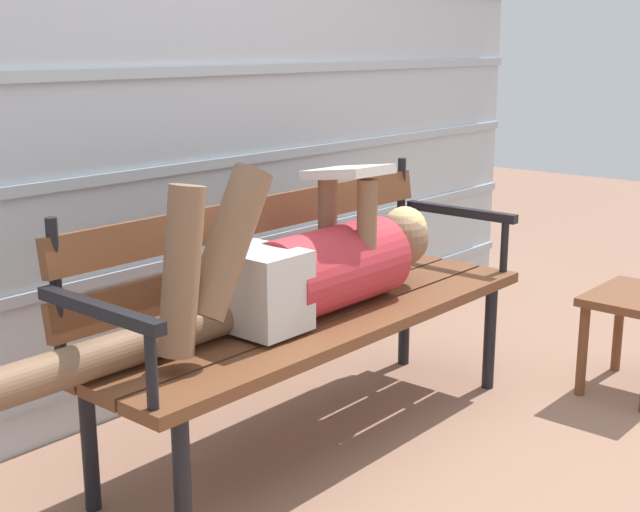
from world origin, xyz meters
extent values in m
plane|color=#936B56|center=(0.00, 0.00, 0.00)|extent=(12.00, 12.00, 0.00)
cube|color=#B2BCC6|center=(0.00, 0.83, 1.15)|extent=(4.38, 0.06, 2.31)
cube|color=#A3ADB7|center=(0.00, 0.80, 0.16)|extent=(4.38, 0.02, 0.04)
cube|color=#A3ADB7|center=(0.00, 0.80, 0.49)|extent=(4.38, 0.02, 0.04)
cube|color=#A3ADB7|center=(0.00, 0.80, 0.82)|extent=(4.38, 0.02, 0.04)
cube|color=#A3ADB7|center=(0.00, 0.80, 1.15)|extent=(4.38, 0.02, 0.04)
cube|color=brown|center=(0.00, 0.00, 0.41)|extent=(1.67, 0.15, 0.04)
cube|color=brown|center=(0.00, 0.16, 0.41)|extent=(1.67, 0.15, 0.04)
cube|color=brown|center=(0.00, 0.33, 0.41)|extent=(1.67, 0.15, 0.04)
cube|color=brown|center=(0.00, 0.41, 0.54)|extent=(1.61, 0.05, 0.11)
cube|color=brown|center=(0.00, 0.41, 0.71)|extent=(1.61, 0.05, 0.11)
cylinder|color=black|center=(-0.77, 0.41, 0.62)|extent=(0.03, 0.03, 0.39)
cylinder|color=black|center=(0.77, 0.41, 0.62)|extent=(0.03, 0.03, 0.39)
cylinder|color=black|center=(-0.74, -0.03, 0.20)|extent=(0.04, 0.04, 0.40)
cylinder|color=black|center=(0.74, -0.03, 0.20)|extent=(0.04, 0.04, 0.40)
cylinder|color=black|center=(-0.74, 0.36, 0.20)|extent=(0.04, 0.04, 0.40)
cylinder|color=black|center=(0.74, 0.36, 0.20)|extent=(0.04, 0.04, 0.40)
cube|color=black|center=(-0.81, 0.16, 0.63)|extent=(0.04, 0.47, 0.03)
cylinder|color=black|center=(-0.81, -0.03, 0.53)|extent=(0.03, 0.03, 0.20)
cube|color=black|center=(0.81, 0.16, 0.63)|extent=(0.04, 0.47, 0.03)
cylinder|color=black|center=(0.81, -0.03, 0.53)|extent=(0.03, 0.03, 0.20)
cylinder|color=#B72D38|center=(0.05, 0.16, 0.56)|extent=(0.51, 0.26, 0.26)
cube|color=silver|center=(-0.26, 0.16, 0.56)|extent=(0.20, 0.25, 0.23)
sphere|color=brown|center=(0.43, 0.16, 0.59)|extent=(0.19, 0.19, 0.19)
sphere|color=#E0C67A|center=(0.45, 0.16, 0.62)|extent=(0.16, 0.16, 0.16)
cylinder|color=brown|center=(-0.44, 0.10, 0.74)|extent=(0.29, 0.11, 0.41)
cylinder|color=brown|center=(-0.60, 0.10, 0.69)|extent=(0.15, 0.09, 0.44)
cylinder|color=brown|center=(-0.74, 0.22, 0.49)|extent=(0.80, 0.10, 0.10)
cylinder|color=brown|center=(0.13, 0.08, 0.70)|extent=(0.06, 0.06, 0.28)
cylinder|color=brown|center=(0.13, 0.24, 0.70)|extent=(0.06, 0.06, 0.28)
cube|color=silver|center=(0.13, 0.16, 0.86)|extent=(0.20, 0.27, 0.06)
cube|color=brown|center=(1.06, -0.44, 0.36)|extent=(0.41, 0.30, 0.03)
cylinder|color=brown|center=(0.89, -0.32, 0.17)|extent=(0.04, 0.04, 0.34)
cylinder|color=brown|center=(1.22, -0.32, 0.17)|extent=(0.04, 0.04, 0.34)
camera|label=1|loc=(-1.97, -1.52, 1.25)|focal=48.73mm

